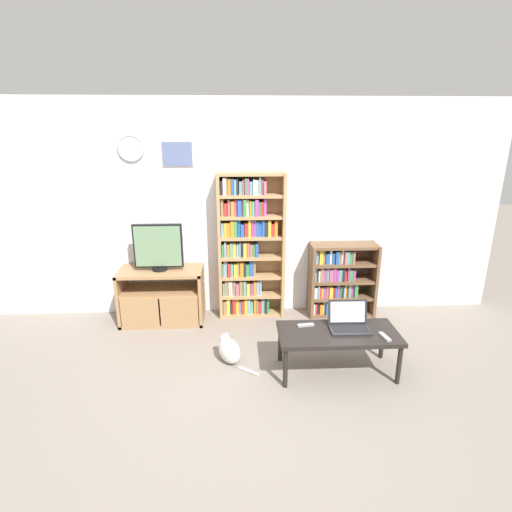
{
  "coord_description": "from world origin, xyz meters",
  "views": [
    {
      "loc": [
        -0.01,
        -2.94,
        2.24
      ],
      "look_at": [
        0.18,
        1.0,
        0.99
      ],
      "focal_mm": 28.0,
      "sensor_mm": 36.0,
      "label": 1
    }
  ],
  "objects_px": {
    "remote_near_laptop": "(385,337)",
    "bookshelf_short": "(337,279)",
    "coffee_table": "(338,336)",
    "laptop": "(349,322)",
    "remote_far_from_laptop": "(306,325)",
    "television": "(158,248)",
    "tv_stand": "(162,296)",
    "bookshelf_tall": "(248,247)",
    "cat": "(229,350)"
  },
  "relations": [
    {
      "from": "cat",
      "to": "bookshelf_short",
      "type": "bearing_deg",
      "value": 6.42
    },
    {
      "from": "bookshelf_tall",
      "to": "bookshelf_short",
      "type": "bearing_deg",
      "value": -1.67
    },
    {
      "from": "remote_near_laptop",
      "to": "tv_stand",
      "type": "bearing_deg",
      "value": -41.16
    },
    {
      "from": "coffee_table",
      "to": "laptop",
      "type": "relative_size",
      "value": 2.94
    },
    {
      "from": "cat",
      "to": "coffee_table",
      "type": "bearing_deg",
      "value": -44.0
    },
    {
      "from": "tv_stand",
      "to": "television",
      "type": "bearing_deg",
      "value": 102.45
    },
    {
      "from": "television",
      "to": "coffee_table",
      "type": "height_order",
      "value": "television"
    },
    {
      "from": "tv_stand",
      "to": "coffee_table",
      "type": "xyz_separation_m",
      "value": [
        1.85,
        -1.16,
        0.05
      ]
    },
    {
      "from": "bookshelf_short",
      "to": "remote_far_from_laptop",
      "type": "distance_m",
      "value": 1.3
    },
    {
      "from": "laptop",
      "to": "remote_far_from_laptop",
      "type": "xyz_separation_m",
      "value": [
        -0.4,
        0.06,
        -0.05
      ]
    },
    {
      "from": "bookshelf_short",
      "to": "coffee_table",
      "type": "height_order",
      "value": "bookshelf_short"
    },
    {
      "from": "television",
      "to": "remote_far_from_laptop",
      "type": "distance_m",
      "value": 1.95
    },
    {
      "from": "television",
      "to": "bookshelf_tall",
      "type": "bearing_deg",
      "value": 7.78
    },
    {
      "from": "bookshelf_tall",
      "to": "remote_near_laptop",
      "type": "relative_size",
      "value": 10.72
    },
    {
      "from": "tv_stand",
      "to": "remote_far_from_laptop",
      "type": "bearing_deg",
      "value": -33.47
    },
    {
      "from": "television",
      "to": "remote_far_from_laptop",
      "type": "relative_size",
      "value": 3.43
    },
    {
      "from": "television",
      "to": "coffee_table",
      "type": "distance_m",
      "value": 2.26
    },
    {
      "from": "tv_stand",
      "to": "bookshelf_tall",
      "type": "distance_m",
      "value": 1.19
    },
    {
      "from": "coffee_table",
      "to": "bookshelf_short",
      "type": "bearing_deg",
      "value": 76.57
    },
    {
      "from": "tv_stand",
      "to": "television",
      "type": "relative_size",
      "value": 1.74
    },
    {
      "from": "bookshelf_tall",
      "to": "tv_stand",
      "type": "bearing_deg",
      "value": -171.6
    },
    {
      "from": "tv_stand",
      "to": "cat",
      "type": "relative_size",
      "value": 2.18
    },
    {
      "from": "bookshelf_short",
      "to": "laptop",
      "type": "height_order",
      "value": "bookshelf_short"
    },
    {
      "from": "remote_far_from_laptop",
      "to": "coffee_table",
      "type": "bearing_deg",
      "value": -121.41
    },
    {
      "from": "bookshelf_short",
      "to": "cat",
      "type": "relative_size",
      "value": 2.03
    },
    {
      "from": "remote_far_from_laptop",
      "to": "cat",
      "type": "xyz_separation_m",
      "value": [
        -0.75,
        0.09,
        -0.31
      ]
    },
    {
      "from": "television",
      "to": "bookshelf_tall",
      "type": "distance_m",
      "value": 1.05
    },
    {
      "from": "tv_stand",
      "to": "bookshelf_short",
      "type": "bearing_deg",
      "value": 3.2
    },
    {
      "from": "bookshelf_short",
      "to": "laptop",
      "type": "xyz_separation_m",
      "value": [
        -0.19,
        -1.21,
        0.03
      ]
    },
    {
      "from": "coffee_table",
      "to": "remote_near_laptop",
      "type": "xyz_separation_m",
      "value": [
        0.4,
        -0.13,
        0.05
      ]
    },
    {
      "from": "television",
      "to": "bookshelf_short",
      "type": "distance_m",
      "value": 2.21
    },
    {
      "from": "bookshelf_tall",
      "to": "remote_far_from_laptop",
      "type": "xyz_separation_m",
      "value": [
        0.52,
        -1.19,
        -0.45
      ]
    },
    {
      "from": "tv_stand",
      "to": "laptop",
      "type": "distance_m",
      "value": 2.25
    },
    {
      "from": "television",
      "to": "remote_near_laptop",
      "type": "xyz_separation_m",
      "value": [
        2.25,
        -1.3,
        -0.5
      ]
    },
    {
      "from": "tv_stand",
      "to": "bookshelf_short",
      "type": "height_order",
      "value": "bookshelf_short"
    },
    {
      "from": "bookshelf_tall",
      "to": "remote_far_from_laptop",
      "type": "bearing_deg",
      "value": -66.17
    },
    {
      "from": "bookshelf_tall",
      "to": "laptop",
      "type": "relative_size",
      "value": 4.64
    },
    {
      "from": "tv_stand",
      "to": "cat",
      "type": "height_order",
      "value": "tv_stand"
    },
    {
      "from": "bookshelf_tall",
      "to": "coffee_table",
      "type": "relative_size",
      "value": 1.58
    },
    {
      "from": "bookshelf_tall",
      "to": "bookshelf_short",
      "type": "xyz_separation_m",
      "value": [
        1.12,
        -0.03,
        -0.43
      ]
    },
    {
      "from": "coffee_table",
      "to": "remote_far_from_laptop",
      "type": "xyz_separation_m",
      "value": [
        -0.29,
        0.13,
        0.05
      ]
    },
    {
      "from": "cat",
      "to": "remote_near_laptop",
      "type": "bearing_deg",
      "value": -45.78
    },
    {
      "from": "tv_stand",
      "to": "bookshelf_short",
      "type": "distance_m",
      "value": 2.16
    },
    {
      "from": "coffee_table",
      "to": "cat",
      "type": "distance_m",
      "value": 1.09
    },
    {
      "from": "laptop",
      "to": "remote_near_laptop",
      "type": "distance_m",
      "value": 0.35
    },
    {
      "from": "television",
      "to": "remote_near_laptop",
      "type": "distance_m",
      "value": 2.65
    },
    {
      "from": "remote_near_laptop",
      "to": "bookshelf_short",
      "type": "bearing_deg",
      "value": -97.61
    },
    {
      "from": "laptop",
      "to": "remote_far_from_laptop",
      "type": "distance_m",
      "value": 0.41
    },
    {
      "from": "bookshelf_short",
      "to": "coffee_table",
      "type": "xyz_separation_m",
      "value": [
        -0.31,
        -1.28,
        -0.07
      ]
    },
    {
      "from": "television",
      "to": "remote_near_laptop",
      "type": "bearing_deg",
      "value": -30.12
    }
  ]
}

